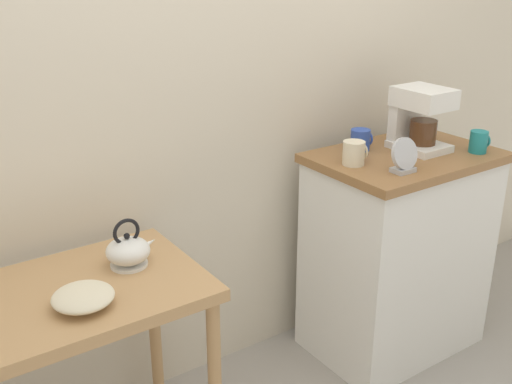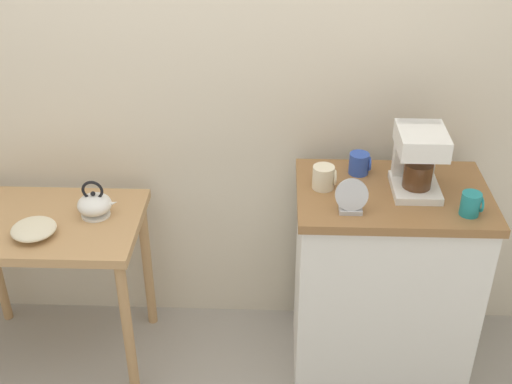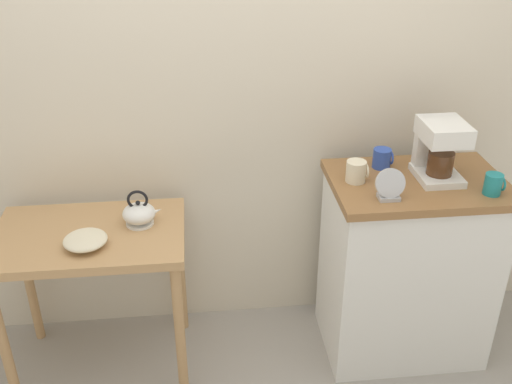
{
  "view_description": "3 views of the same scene",
  "coord_description": "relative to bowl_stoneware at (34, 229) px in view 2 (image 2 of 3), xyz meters",
  "views": [
    {
      "loc": [
        -1.13,
        -1.61,
        1.68
      ],
      "look_at": [
        -0.07,
        -0.06,
        0.94
      ],
      "focal_mm": 42.92,
      "sensor_mm": 36.0,
      "label": 1
    },
    {
      "loc": [
        0.27,
        -2.22,
        2.24
      ],
      "look_at": [
        0.19,
        -0.07,
        0.94
      ],
      "focal_mm": 46.44,
      "sensor_mm": 36.0,
      "label": 2
    },
    {
      "loc": [
        -0.22,
        -2.18,
        2.07
      ],
      "look_at": [
        0.01,
        -0.07,
        0.94
      ],
      "focal_mm": 41.49,
      "sensor_mm": 36.0,
      "label": 3
    }
  ],
  "objects": [
    {
      "name": "teakettle",
      "position": [
        0.21,
        0.16,
        0.02
      ],
      "size": [
        0.17,
        0.14,
        0.16
      ],
      "color": "white",
      "rests_on": "wooden_table"
    },
    {
      "name": "table_clock",
      "position": [
        1.23,
        -0.05,
        0.2
      ],
      "size": [
        0.12,
        0.06,
        0.13
      ],
      "color": "#B2B5BA",
      "rests_on": "kitchen_counter"
    },
    {
      "name": "mug_small_cream",
      "position": [
        1.14,
        0.13,
        0.19
      ],
      "size": [
        0.09,
        0.09,
        0.09
      ],
      "color": "beige",
      "rests_on": "kitchen_counter"
    },
    {
      "name": "wooden_table",
      "position": [
        -0.01,
        0.11,
        -0.14
      ],
      "size": [
        0.81,
        0.53,
        0.74
      ],
      "color": "tan",
      "rests_on": "ground_plane"
    },
    {
      "name": "bowl_stoneware",
      "position": [
        0.0,
        0.0,
        0.0
      ],
      "size": [
        0.18,
        0.18,
        0.06
      ],
      "color": "beige",
      "rests_on": "wooden_table"
    },
    {
      "name": "coffee_maker",
      "position": [
        1.5,
        0.13,
        0.28
      ],
      "size": [
        0.18,
        0.22,
        0.26
      ],
      "color": "white",
      "rests_on": "kitchen_counter"
    },
    {
      "name": "ground_plane",
      "position": [
        0.69,
        0.1,
        -0.77
      ],
      "size": [
        8.0,
        8.0,
        0.0
      ],
      "primitive_type": "plane",
      "color": "gray"
    },
    {
      "name": "kitchen_counter",
      "position": [
        1.41,
        0.11,
        -0.31
      ],
      "size": [
        0.76,
        0.51,
        0.91
      ],
      "color": "white",
      "rests_on": "ground_plane"
    },
    {
      "name": "mug_dark_teal",
      "position": [
        1.67,
        -0.05,
        0.19
      ],
      "size": [
        0.08,
        0.07,
        0.09
      ],
      "color": "teal",
      "rests_on": "kitchen_counter"
    },
    {
      "name": "back_wall",
      "position": [
        0.79,
        0.49,
        0.63
      ],
      "size": [
        4.4,
        0.1,
        2.8
      ],
      "primitive_type": "cube",
      "color": "beige",
      "rests_on": "ground_plane"
    },
    {
      "name": "mug_blue",
      "position": [
        1.29,
        0.25,
        0.19
      ],
      "size": [
        0.09,
        0.08,
        0.09
      ],
      "color": "#2D4CAD",
      "rests_on": "kitchen_counter"
    }
  ]
}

